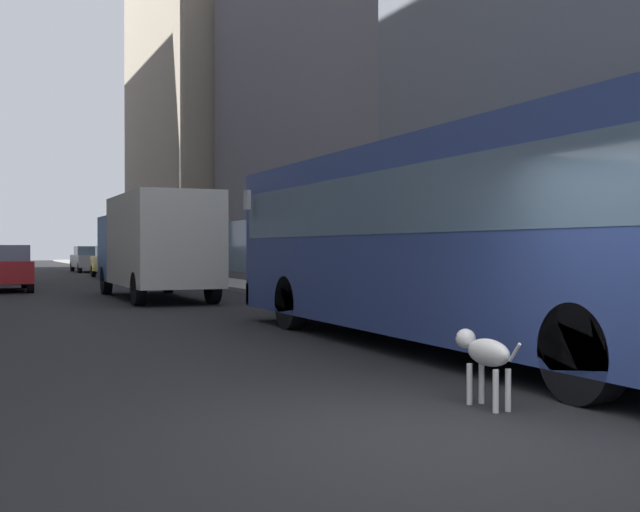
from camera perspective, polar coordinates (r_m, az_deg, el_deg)
ground_plane at (r=40.60m, az=-18.42°, el=-1.58°), size 120.00×120.00×0.00m
sidewalk_right at (r=41.52m, az=-10.56°, el=-1.41°), size 2.40×110.00×0.15m
building_right_far at (r=53.48m, az=-6.11°, el=15.56°), size 11.34×17.60×30.68m
transit_bus at (r=12.04m, az=9.16°, el=1.79°), size 2.78×11.53×3.05m
car_red_coupe at (r=29.93m, az=-21.92°, el=-0.79°), size 1.75×4.36×1.62m
car_yellow_taxi at (r=41.45m, az=-14.64°, el=-0.39°), size 1.91×4.04×1.62m
car_blue_hatchback at (r=32.48m, az=-12.10°, el=-0.65°), size 1.81×4.22×1.62m
car_silver_sedan at (r=51.59m, az=-16.43°, el=-0.20°), size 1.73×4.75×1.62m
box_truck at (r=23.94m, az=-11.82°, el=0.93°), size 2.30×7.50×3.05m
dalmatian_dog at (r=7.76m, az=11.82°, el=-6.93°), size 0.22×0.96×0.72m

